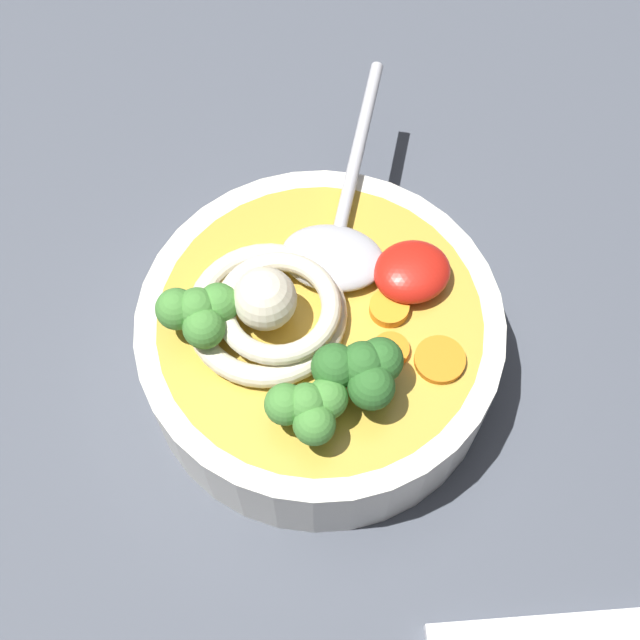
# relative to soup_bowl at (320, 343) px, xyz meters

# --- Properties ---
(table_slab) EXTENTS (1.24, 1.24, 0.04)m
(table_slab) POSITION_rel_soup_bowl_xyz_m (0.01, 0.03, -0.05)
(table_slab) COLOR #474C56
(table_slab) RESTS_ON ground
(soup_bowl) EXTENTS (0.21, 0.21, 0.06)m
(soup_bowl) POSITION_rel_soup_bowl_xyz_m (0.00, 0.00, 0.00)
(soup_bowl) COLOR silver
(soup_bowl) RESTS_ON table_slab
(noodle_pile) EXTENTS (0.10, 0.10, 0.04)m
(noodle_pile) POSITION_rel_soup_bowl_xyz_m (-0.03, 0.01, 0.04)
(noodle_pile) COLOR beige
(noodle_pile) RESTS_ON soup_bowl
(soup_spoon) EXTENTS (0.12, 0.16, 0.02)m
(soup_spoon) POSITION_rel_soup_bowl_xyz_m (0.03, 0.04, 0.04)
(soup_spoon) COLOR #B7B7BC
(soup_spoon) RESTS_ON soup_bowl
(chili_sauce_dollop) EXTENTS (0.04, 0.04, 0.02)m
(chili_sauce_dollop) POSITION_rel_soup_bowl_xyz_m (0.06, 0.01, 0.04)
(chili_sauce_dollop) COLOR red
(chili_sauce_dollop) RESTS_ON soup_bowl
(broccoli_floret_right) EXTENTS (0.04, 0.04, 0.04)m
(broccoli_floret_right) POSITION_rel_soup_bowl_xyz_m (-0.06, 0.02, 0.05)
(broccoli_floret_right) COLOR #7A9E60
(broccoli_floret_right) RESTS_ON soup_bowl
(broccoli_floret_far) EXTENTS (0.05, 0.04, 0.04)m
(broccoli_floret_far) POSITION_rel_soup_bowl_xyz_m (0.00, -0.05, 0.05)
(broccoli_floret_far) COLOR #7A9E60
(broccoli_floret_far) RESTS_ON soup_bowl
(broccoli_floret_beside_noodles) EXTENTS (0.04, 0.04, 0.03)m
(broccoli_floret_beside_noodles) POSITION_rel_soup_bowl_xyz_m (-0.03, -0.06, 0.05)
(broccoli_floret_beside_noodles) COLOR #7A9E60
(broccoli_floret_beside_noodles) RESTS_ON soup_bowl
(carrot_slice_beside_chili) EXTENTS (0.02, 0.02, 0.01)m
(carrot_slice_beside_chili) POSITION_rel_soup_bowl_xyz_m (0.04, -0.01, 0.03)
(carrot_slice_beside_chili) COLOR orange
(carrot_slice_beside_chili) RESTS_ON soup_bowl
(carrot_slice_rear) EXTENTS (0.02, 0.02, 0.00)m
(carrot_slice_rear) POSITION_rel_soup_bowl_xyz_m (0.03, -0.03, 0.03)
(carrot_slice_rear) COLOR orange
(carrot_slice_rear) RESTS_ON soup_bowl
(carrot_slice_center) EXTENTS (0.03, 0.03, 0.00)m
(carrot_slice_center) POSITION_rel_soup_bowl_xyz_m (0.05, -0.05, 0.03)
(carrot_slice_center) COLOR orange
(carrot_slice_center) RESTS_ON soup_bowl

